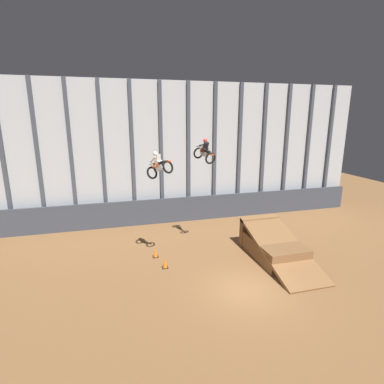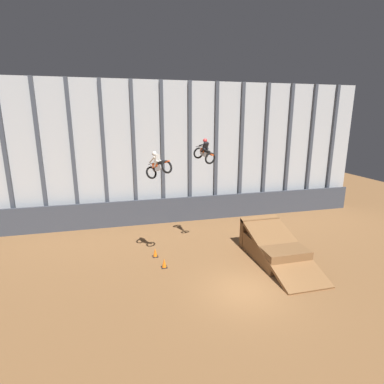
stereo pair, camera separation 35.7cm
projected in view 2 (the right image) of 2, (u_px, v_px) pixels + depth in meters
name	position (u px, v px, depth m)	size (l,w,h in m)	color
ground_plane	(244.00, 291.00, 15.60)	(60.00, 60.00, 0.00)	brown
arena_back_wall	(189.00, 153.00, 25.59)	(32.00, 0.40, 11.70)	#ADB2B7
lower_barrier	(191.00, 209.00, 26.07)	(31.36, 0.20, 2.14)	#383D47
dirt_ramp	(272.00, 246.00, 19.38)	(2.76, 6.45, 2.16)	brown
rider_bike_left_air	(158.00, 166.00, 16.46)	(1.52, 1.80, 1.64)	black
rider_bike_right_air	(204.00, 152.00, 18.60)	(1.12, 1.86, 1.54)	black
traffic_cone_near_ramp	(155.00, 253.00, 19.42)	(0.36, 0.36, 0.58)	black
traffic_cone_arena_edge	(164.00, 263.00, 18.02)	(0.36, 0.36, 0.58)	black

